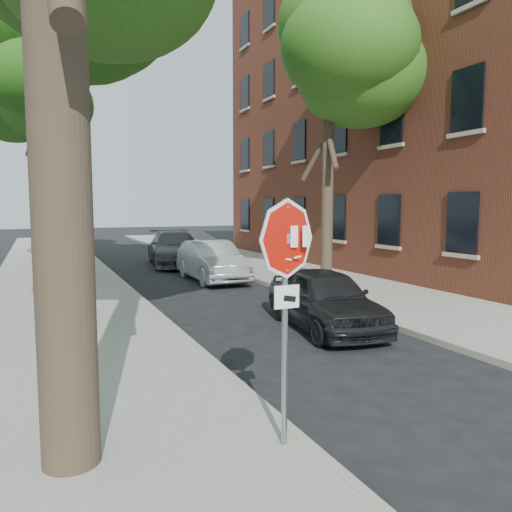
{
  "coord_description": "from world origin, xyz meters",
  "views": [
    {
      "loc": [
        -3.02,
        -4.54,
        2.65
      ],
      "look_at": [
        -0.62,
        0.93,
        2.05
      ],
      "focal_mm": 35.0,
      "sensor_mm": 36.0,
      "label": 1
    }
  ],
  "objects_px": {
    "tree_far": "(39,107)",
    "tree_right": "(327,68)",
    "apartment_building": "(430,98)",
    "car_b": "(212,261)",
    "car_a": "(325,299)",
    "stop_sign": "(286,275)",
    "car_c": "(175,248)",
    "tree_mid_b": "(49,46)"
  },
  "relations": [
    {
      "from": "tree_far",
      "to": "tree_right",
      "type": "relative_size",
      "value": 1.0
    },
    {
      "from": "apartment_building",
      "to": "car_b",
      "type": "relative_size",
      "value": 4.7
    },
    {
      "from": "car_b",
      "to": "car_c",
      "type": "height_order",
      "value": "car_c"
    },
    {
      "from": "car_b",
      "to": "tree_far",
      "type": "bearing_deg",
      "value": 121.04
    },
    {
      "from": "tree_far",
      "to": "car_c",
      "type": "xyz_separation_m",
      "value": [
        5.32,
        -3.84,
        -6.44
      ]
    },
    {
      "from": "apartment_building",
      "to": "tree_right",
      "type": "distance_m",
      "value": 8.93
    },
    {
      "from": "tree_far",
      "to": "tree_right",
      "type": "height_order",
      "value": "same"
    },
    {
      "from": "apartment_building",
      "to": "tree_mid_b",
      "type": "distance_m",
      "value": 16.43
    },
    {
      "from": "apartment_building",
      "to": "car_c",
      "type": "relative_size",
      "value": 3.8
    },
    {
      "from": "tree_right",
      "to": "car_a",
      "type": "relative_size",
      "value": 2.4
    },
    {
      "from": "car_b",
      "to": "tree_mid_b",
      "type": "bearing_deg",
      "value": 159.04
    },
    {
      "from": "tree_right",
      "to": "tree_mid_b",
      "type": "bearing_deg",
      "value": 154.48
    },
    {
      "from": "car_a",
      "to": "car_b",
      "type": "distance_m",
      "value": 7.61
    },
    {
      "from": "tree_mid_b",
      "to": "car_c",
      "type": "xyz_separation_m",
      "value": [
        5.02,
        3.15,
        -7.23
      ]
    },
    {
      "from": "tree_right",
      "to": "car_c",
      "type": "distance_m",
      "value": 10.21
    },
    {
      "from": "car_b",
      "to": "car_a",
      "type": "bearing_deg",
      "value": -89.72
    },
    {
      "from": "tree_right",
      "to": "apartment_building",
      "type": "bearing_deg",
      "value": 25.87
    },
    {
      "from": "tree_far",
      "to": "car_a",
      "type": "height_order",
      "value": "tree_far"
    },
    {
      "from": "car_b",
      "to": "tree_right",
      "type": "bearing_deg",
      "value": -31.08
    },
    {
      "from": "tree_right",
      "to": "car_c",
      "type": "bearing_deg",
      "value": 115.25
    },
    {
      "from": "car_c",
      "to": "tree_mid_b",
      "type": "bearing_deg",
      "value": -140.33
    },
    {
      "from": "tree_far",
      "to": "car_b",
      "type": "height_order",
      "value": "tree_far"
    },
    {
      "from": "tree_mid_b",
      "to": "tree_right",
      "type": "relative_size",
      "value": 1.11
    },
    {
      "from": "stop_sign",
      "to": "tree_mid_b",
      "type": "relative_size",
      "value": 0.25
    },
    {
      "from": "tree_mid_b",
      "to": "stop_sign",
      "type": "bearing_deg",
      "value": -83.05
    },
    {
      "from": "car_b",
      "to": "apartment_building",
      "type": "bearing_deg",
      "value": 9.4
    },
    {
      "from": "stop_sign",
      "to": "car_c",
      "type": "height_order",
      "value": "stop_sign"
    },
    {
      "from": "tree_right",
      "to": "car_b",
      "type": "xyz_separation_m",
      "value": [
        -3.38,
        2.06,
        -6.51
      ]
    },
    {
      "from": "stop_sign",
      "to": "car_a",
      "type": "distance_m",
      "value": 5.8
    },
    {
      "from": "apartment_building",
      "to": "tree_far",
      "type": "xyz_separation_m",
      "value": [
        -16.72,
        7.11,
        -0.44
      ]
    },
    {
      "from": "stop_sign",
      "to": "tree_right",
      "type": "xyz_separation_m",
      "value": [
        6.68,
        10.14,
        5.26
      ]
    },
    {
      "from": "apartment_building",
      "to": "car_a",
      "type": "bearing_deg",
      "value": -140.38
    },
    {
      "from": "stop_sign",
      "to": "car_c",
      "type": "distance_m",
      "value": 17.65
    },
    {
      "from": "tree_far",
      "to": "car_a",
      "type": "bearing_deg",
      "value": -72.17
    },
    {
      "from": "stop_sign",
      "to": "car_a",
      "type": "height_order",
      "value": "stop_sign"
    },
    {
      "from": "stop_sign",
      "to": "tree_right",
      "type": "bearing_deg",
      "value": 56.62
    },
    {
      "from": "apartment_building",
      "to": "tree_mid_b",
      "type": "bearing_deg",
      "value": 179.57
    },
    {
      "from": "car_b",
      "to": "car_c",
      "type": "xyz_separation_m",
      "value": [
        0.0,
        5.1,
        0.06
      ]
    },
    {
      "from": "tree_mid_b",
      "to": "car_b",
      "type": "xyz_separation_m",
      "value": [
        5.02,
        -1.95,
        -7.29
      ]
    },
    {
      "from": "tree_far",
      "to": "car_c",
      "type": "relative_size",
      "value": 1.76
    },
    {
      "from": "tree_far",
      "to": "tree_right",
      "type": "xyz_separation_m",
      "value": [
        8.7,
        -11.0,
        0.0
      ]
    },
    {
      "from": "tree_far",
      "to": "car_b",
      "type": "bearing_deg",
      "value": -59.24
    }
  ]
}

